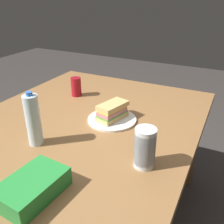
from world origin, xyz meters
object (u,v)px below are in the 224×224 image
chip_bag (32,187)px  water_bottle_tall (33,120)px  dining_table (83,134)px  sandwich (112,111)px  plastic_cup_stack (145,148)px  soda_can_red (76,87)px  paper_plate (112,119)px

chip_bag → water_bottle_tall: size_ratio=0.92×
dining_table → sandwich: size_ratio=7.23×
sandwich → plastic_cup_stack: size_ratio=1.20×
dining_table → sandwich: (0.08, -0.14, 0.13)m
dining_table → sandwich: sandwich is taller
soda_can_red → water_bottle_tall: (-0.56, -0.16, 0.06)m
chip_bag → paper_plate: bearing=4.8°
paper_plate → soda_can_red: size_ratio=2.13×
soda_can_red → chip_bag: 0.89m
water_bottle_tall → plastic_cup_stack: (0.07, -0.49, -0.04)m
paper_plate → sandwich: (0.00, 0.00, 0.05)m
paper_plate → soda_can_red: soda_can_red is taller
chip_bag → plastic_cup_stack: 0.43m
dining_table → soda_can_red: (0.29, 0.23, 0.14)m
paper_plate → water_bottle_tall: (-0.35, 0.21, 0.11)m
dining_table → chip_bag: size_ratio=6.31×
water_bottle_tall → plastic_cup_stack: bearing=-82.2°
soda_can_red → chip_bag: soda_can_red is taller
soda_can_red → plastic_cup_stack: plastic_cup_stack is taller
sandwich → plastic_cup_stack: bearing=-135.4°
paper_plate → water_bottle_tall: size_ratio=1.04×
paper_plate → chip_bag: chip_bag is taller
soda_can_red → water_bottle_tall: bearing=-164.4°
chip_bag → soda_can_red: bearing=28.9°
sandwich → paper_plate: bearing=-168.7°
dining_table → water_bottle_tall: (-0.28, 0.07, 0.20)m
plastic_cup_stack → paper_plate: bearing=44.9°
paper_plate → plastic_cup_stack: plastic_cup_stack is taller
paper_plate → water_bottle_tall: 0.42m
dining_table → soda_can_red: bearing=38.7°
paper_plate → plastic_cup_stack: (-0.28, -0.28, 0.08)m
plastic_cup_stack → soda_can_red: bearing=52.7°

